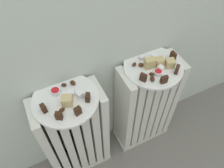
# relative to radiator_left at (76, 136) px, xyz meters

# --- Properties ---
(radiator_left) EXTENTS (0.33, 0.16, 0.62)m
(radiator_left) POSITION_rel_radiator_left_xyz_m (0.00, 0.00, 0.00)
(radiator_left) COLOR silver
(radiator_left) RESTS_ON ground_plane
(radiator_right) EXTENTS (0.33, 0.16, 0.62)m
(radiator_right) POSITION_rel_radiator_left_xyz_m (0.42, 0.00, 0.00)
(radiator_right) COLOR silver
(radiator_right) RESTS_ON ground_plane
(plate_left) EXTENTS (0.27, 0.27, 0.01)m
(plate_left) POSITION_rel_radiator_left_xyz_m (-0.00, 0.00, 0.32)
(plate_left) COLOR white
(plate_left) RESTS_ON radiator_left
(plate_right) EXTENTS (0.27, 0.27, 0.01)m
(plate_right) POSITION_rel_radiator_left_xyz_m (0.42, 0.00, 0.32)
(plate_right) COLOR white
(plate_right) RESTS_ON radiator_right
(dark_cake_slice_left_0) EXTENTS (0.02, 0.03, 0.04)m
(dark_cake_slice_left_0) POSITION_rel_radiator_left_xyz_m (-0.09, -0.02, 0.35)
(dark_cake_slice_left_0) COLOR #382114
(dark_cake_slice_left_0) RESTS_ON plate_left
(dark_cake_slice_left_1) EXTENTS (0.03, 0.03, 0.04)m
(dark_cake_slice_left_1) POSITION_rel_radiator_left_xyz_m (-0.05, -0.08, 0.35)
(dark_cake_slice_left_1) COLOR #382114
(dark_cake_slice_left_1) RESTS_ON plate_left
(dark_cake_slice_left_2) EXTENTS (0.03, 0.02, 0.04)m
(dark_cake_slice_left_2) POSITION_rel_radiator_left_xyz_m (0.02, -0.09, 0.35)
(dark_cake_slice_left_2) COLOR #382114
(dark_cake_slice_left_2) RESTS_ON plate_left
(dark_cake_slice_left_3) EXTENTS (0.03, 0.03, 0.04)m
(dark_cake_slice_left_3) POSITION_rel_radiator_left_xyz_m (0.08, -0.05, 0.35)
(dark_cake_slice_left_3) COLOR #382114
(dark_cake_slice_left_3) RESTS_ON plate_left
(marble_cake_slice_left_0) EXTENTS (0.05, 0.05, 0.04)m
(marble_cake_slice_left_0) POSITION_rel_radiator_left_xyz_m (0.00, -0.03, 0.35)
(marble_cake_slice_left_0) COLOR tan
(marble_cake_slice_left_0) RESTS_ON plate_left
(turkish_delight_left_0) EXTENTS (0.03, 0.03, 0.02)m
(turkish_delight_left_0) POSITION_rel_radiator_left_xyz_m (0.01, 0.01, 0.34)
(turkish_delight_left_0) COLOR white
(turkish_delight_left_0) RESTS_ON plate_left
(turkish_delight_left_1) EXTENTS (0.03, 0.03, 0.03)m
(turkish_delight_left_1) POSITION_rel_radiator_left_xyz_m (0.06, -0.02, 0.34)
(turkish_delight_left_1) COLOR white
(turkish_delight_left_1) RESTS_ON plate_left
(turkish_delight_left_2) EXTENTS (0.03, 0.03, 0.02)m
(turkish_delight_left_2) POSITION_rel_radiator_left_xyz_m (0.03, 0.01, 0.34)
(turkish_delight_left_2) COLOR white
(turkish_delight_left_2) RESTS_ON plate_left
(medjool_date_left_0) EXTENTS (0.03, 0.02, 0.02)m
(medjool_date_left_0) POSITION_rel_radiator_left_xyz_m (0.02, 0.06, 0.34)
(medjool_date_left_0) COLOR #3D1E0F
(medjool_date_left_0) RESTS_ON plate_left
(medjool_date_left_1) EXTENTS (0.03, 0.03, 0.02)m
(medjool_date_left_1) POSITION_rel_radiator_left_xyz_m (0.05, 0.06, 0.34)
(medjool_date_left_1) COLOR #3D1E0F
(medjool_date_left_1) RESTS_ON plate_left
(medjool_date_left_2) EXTENTS (0.03, 0.02, 0.01)m
(medjool_date_left_2) POSITION_rel_radiator_left_xyz_m (-0.03, -0.05, 0.34)
(medjool_date_left_2) COLOR #3D1E0F
(medjool_date_left_2) RESTS_ON plate_left
(jam_bowl_left) EXTENTS (0.04, 0.04, 0.02)m
(jam_bowl_left) POSITION_rel_radiator_left_xyz_m (-0.03, 0.04, 0.34)
(jam_bowl_left) COLOR white
(jam_bowl_left) RESTS_ON plate_left
(dark_cake_slice_right_0) EXTENTS (0.03, 0.03, 0.04)m
(dark_cake_slice_right_0) POSITION_rel_radiator_left_xyz_m (0.33, -0.05, 0.35)
(dark_cake_slice_right_0) COLOR #382114
(dark_cake_slice_right_0) RESTS_ON plate_right
(dark_cake_slice_right_1) EXTENTS (0.03, 0.02, 0.04)m
(dark_cake_slice_right_1) POSITION_rel_radiator_left_xyz_m (0.40, -0.10, 0.35)
(dark_cake_slice_right_1) COLOR #382114
(dark_cake_slice_right_1) RESTS_ON plate_right
(dark_cake_slice_right_2) EXTENTS (0.03, 0.03, 0.04)m
(dark_cake_slice_right_2) POSITION_rel_radiator_left_xyz_m (0.49, -0.08, 0.35)
(dark_cake_slice_right_2) COLOR #382114
(dark_cake_slice_right_2) RESTS_ON plate_right
(dark_cake_slice_right_3) EXTENTS (0.02, 0.03, 0.04)m
(dark_cake_slice_right_3) POSITION_rel_radiator_left_xyz_m (0.52, 0.00, 0.35)
(dark_cake_slice_right_3) COLOR #382114
(dark_cake_slice_right_3) RESTS_ON plate_right
(marble_cake_slice_right_0) EXTENTS (0.04, 0.04, 0.04)m
(marble_cake_slice_right_0) POSITION_rel_radiator_left_xyz_m (0.44, -0.01, 0.35)
(marble_cake_slice_right_0) COLOR tan
(marble_cake_slice_right_0) RESTS_ON plate_right
(marble_cake_slice_right_1) EXTENTS (0.05, 0.05, 0.04)m
(marble_cake_slice_right_1) POSITION_rel_radiator_left_xyz_m (0.48, -0.03, 0.35)
(marble_cake_slice_right_1) COLOR tan
(marble_cake_slice_right_1) RESTS_ON plate_right
(marble_cake_slice_right_2) EXTENTS (0.05, 0.04, 0.05)m
(marble_cake_slice_right_2) POSITION_rel_radiator_left_xyz_m (0.40, 0.00, 0.35)
(marble_cake_slice_right_2) COLOR tan
(marble_cake_slice_right_2) RESTS_ON plate_right
(turkish_delight_right_0) EXTENTS (0.04, 0.04, 0.03)m
(turkish_delight_right_0) POSITION_rel_radiator_left_xyz_m (0.44, 0.04, 0.34)
(turkish_delight_right_0) COLOR white
(turkish_delight_right_0) RESTS_ON plate_right
(turkish_delight_right_1) EXTENTS (0.03, 0.03, 0.02)m
(turkish_delight_right_1) POSITION_rel_radiator_left_xyz_m (0.43, -0.04, 0.34)
(turkish_delight_right_1) COLOR white
(turkish_delight_right_1) RESTS_ON plate_right
(turkish_delight_right_2) EXTENTS (0.03, 0.03, 0.02)m
(turkish_delight_right_2) POSITION_rel_radiator_left_xyz_m (0.39, 0.06, 0.34)
(turkish_delight_right_2) COLOR white
(turkish_delight_right_2) RESTS_ON plate_right
(medjool_date_right_0) EXTENTS (0.03, 0.03, 0.02)m
(medjool_date_right_0) POSITION_rel_radiator_left_xyz_m (0.37, -0.07, 0.34)
(medjool_date_right_0) COLOR #3D1E0F
(medjool_date_right_0) RESTS_ON plate_right
(medjool_date_right_1) EXTENTS (0.03, 0.03, 0.02)m
(medjool_date_right_1) POSITION_rel_radiator_left_xyz_m (0.38, -0.05, 0.34)
(medjool_date_right_1) COLOR #3D1E0F
(medjool_date_right_1) RESTS_ON plate_right
(medjool_date_right_2) EXTENTS (0.03, 0.03, 0.02)m
(medjool_date_right_2) POSITION_rel_radiator_left_xyz_m (0.37, 0.02, 0.34)
(medjool_date_right_2) COLOR #3D1E0F
(medjool_date_right_2) RESTS_ON plate_right
(medjool_date_right_3) EXTENTS (0.03, 0.03, 0.02)m
(medjool_date_right_3) POSITION_rel_radiator_left_xyz_m (0.34, 0.04, 0.34)
(medjool_date_right_3) COLOR #3D1E0F
(medjool_date_right_3) RESTS_ON plate_right
(jam_bowl_right) EXTENTS (0.04, 0.04, 0.02)m
(jam_bowl_right) POSITION_rel_radiator_left_xyz_m (0.41, -0.05, 0.34)
(jam_bowl_right) COLOR white
(jam_bowl_right) RESTS_ON plate_right
(fork) EXTENTS (0.06, 0.09, 0.00)m
(fork) POSITION_rel_radiator_left_xyz_m (0.42, 0.05, 0.33)
(fork) COLOR silver
(fork) RESTS_ON plate_right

